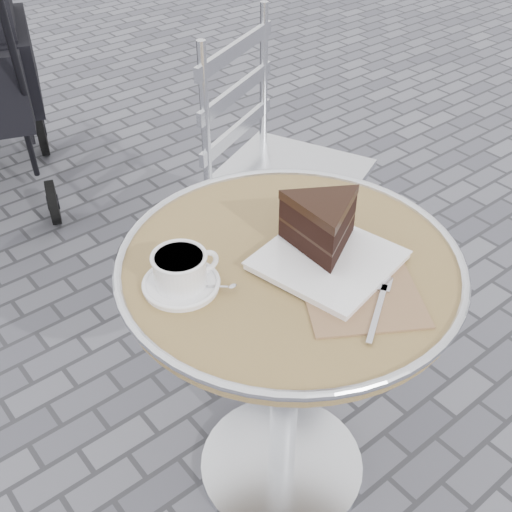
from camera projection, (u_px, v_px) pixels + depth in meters
ground at (281, 467)px, 1.76m from camera, size 80.00×80.00×0.00m
cafe_table at (288, 318)px, 1.41m from camera, size 0.72×0.72×0.74m
cappuccino_set at (181, 273)px, 1.23m from camera, size 0.15×0.16×0.08m
cake_plate_set at (325, 233)px, 1.28m from camera, size 0.31×0.40×0.13m
bistro_chair at (260, 142)px, 1.99m from camera, size 0.57×0.57×0.96m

